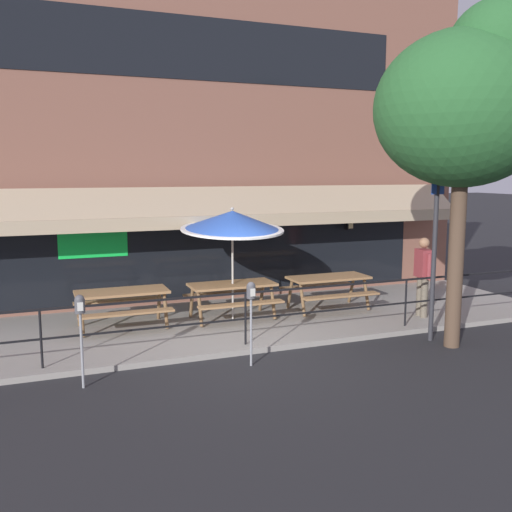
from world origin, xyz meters
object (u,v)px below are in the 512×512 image
at_px(street_tree_curbside, 471,99).
at_px(parking_meter_far, 251,298).
at_px(street_sign_pole, 435,230).
at_px(picnic_table_right, 328,283).
at_px(pedestrian_walking, 423,273).
at_px(parking_meter_near, 80,313).
at_px(picnic_table_centre, 232,291).
at_px(picnic_table_left, 122,298).
at_px(patio_umbrella_centre, 232,221).

bearing_deg(street_tree_curbside, parking_meter_far, 173.93).
bearing_deg(street_sign_pole, parking_meter_far, -178.56).
distance_m(picnic_table_right, street_tree_curbside, 4.92).
relative_size(picnic_table_right, pedestrian_walking, 1.05).
height_order(parking_meter_near, street_sign_pole, street_sign_pole).
bearing_deg(street_tree_curbside, picnic_table_right, 109.21).
xyz_separation_m(parking_meter_near, street_sign_pole, (6.39, 0.09, 0.98)).
relative_size(picnic_table_centre, pedestrian_walking, 1.05).
distance_m(picnic_table_left, picnic_table_centre, 2.28).
xyz_separation_m(picnic_table_left, parking_meter_far, (1.69, -2.75, 0.44)).
relative_size(picnic_table_right, street_sign_pole, 0.43).
relative_size(pedestrian_walking, street_sign_pole, 0.41).
relative_size(picnic_table_centre, patio_umbrella_centre, 0.76).
relative_size(picnic_table_centre, picnic_table_right, 1.00).
relative_size(picnic_table_centre, street_tree_curbside, 0.29).
bearing_deg(picnic_table_left, parking_meter_near, -109.81).
distance_m(picnic_table_left, parking_meter_near, 2.96).
height_order(picnic_table_centre, patio_umbrella_centre, patio_umbrella_centre).
bearing_deg(street_tree_curbside, pedestrian_walking, 73.06).
bearing_deg(picnic_table_left, picnic_table_centre, -2.56).
height_order(patio_umbrella_centre, parking_meter_near, patio_umbrella_centre).
bearing_deg(picnic_table_left, picnic_table_right, -1.68).
bearing_deg(street_sign_pole, picnic_table_right, 108.46).
xyz_separation_m(street_sign_pole, street_tree_curbside, (0.21, -0.51, 2.31)).
bearing_deg(street_tree_curbside, picnic_table_centre, 137.40).
bearing_deg(pedestrian_walking, parking_meter_far, -163.06).
relative_size(parking_meter_near, street_sign_pole, 0.34).
xyz_separation_m(patio_umbrella_centre, pedestrian_walking, (3.88, -1.26, -1.12)).
relative_size(parking_meter_far, street_sign_pole, 0.34).
xyz_separation_m(picnic_table_right, street_tree_curbside, (1.06, -3.03, 3.73)).
relative_size(patio_umbrella_centre, pedestrian_walking, 1.39).
height_order(picnic_table_left, pedestrian_walking, pedestrian_walking).
bearing_deg(parking_meter_near, pedestrian_walking, 10.75).
relative_size(picnic_table_centre, street_sign_pole, 0.43).
distance_m(patio_umbrella_centre, street_sign_pole, 4.02).
distance_m(picnic_table_left, street_sign_pole, 6.18).
xyz_separation_m(picnic_table_centre, picnic_table_right, (2.28, -0.03, 0.00)).
distance_m(picnic_table_right, parking_meter_far, 3.91).
relative_size(pedestrian_walking, parking_meter_near, 1.20).
relative_size(picnic_table_right, street_tree_curbside, 0.29).
xyz_separation_m(picnic_table_centre, pedestrian_walking, (3.88, -1.29, 0.35)).
xyz_separation_m(picnic_table_centre, patio_umbrella_centre, (0.00, -0.03, 1.47)).
bearing_deg(parking_meter_far, street_tree_curbside, -6.07).
bearing_deg(pedestrian_walking, patio_umbrella_centre, 161.99).
distance_m(patio_umbrella_centre, pedestrian_walking, 4.23).
height_order(patio_umbrella_centre, street_tree_curbside, street_tree_curbside).
distance_m(picnic_table_centre, street_tree_curbside, 5.87).
bearing_deg(parking_meter_far, picnic_table_right, 42.44).
height_order(parking_meter_near, street_tree_curbside, street_tree_curbside).
height_order(picnic_table_left, picnic_table_right, same).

